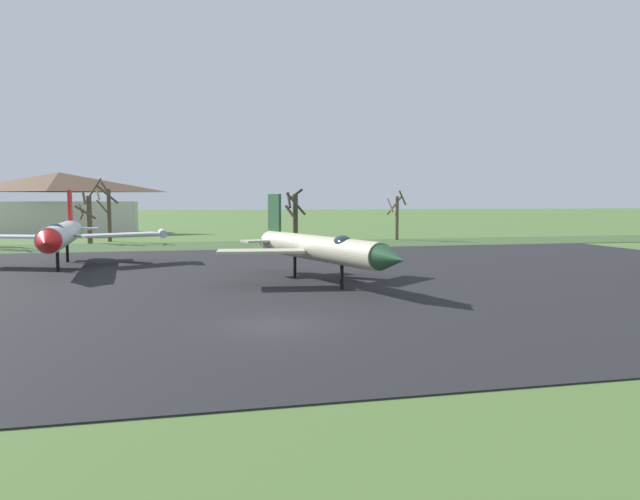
% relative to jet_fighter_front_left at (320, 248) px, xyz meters
% --- Properties ---
extents(ground_plane, '(600.00, 600.00, 0.00)m').
position_rel_jet_fighter_front_left_xyz_m(ground_plane, '(-4.39, -10.97, -2.20)').
color(ground_plane, '#4C6B33').
extents(asphalt_apron, '(82.37, 45.99, 0.05)m').
position_rel_jet_fighter_front_left_xyz_m(asphalt_apron, '(-4.39, 2.83, -2.18)').
color(asphalt_apron, black).
rests_on(asphalt_apron, ground).
extents(grass_verge_strip, '(142.37, 12.00, 0.06)m').
position_rel_jet_fighter_front_left_xyz_m(grass_verge_strip, '(-4.39, 31.82, -2.17)').
color(grass_verge_strip, '#3B552D').
rests_on(grass_verge_strip, ground).
extents(jet_fighter_front_left, '(11.47, 15.40, 5.42)m').
position_rel_jet_fighter_front_left_xyz_m(jet_fighter_front_left, '(0.00, 0.00, 0.00)').
color(jet_fighter_front_left, '#B7B293').
rests_on(jet_fighter_front_left, ground).
extents(jet_fighter_front_right, '(15.47, 17.60, 5.87)m').
position_rel_jet_fighter_front_left_xyz_m(jet_fighter_front_right, '(-16.67, 12.98, 0.28)').
color(jet_fighter_front_right, silver).
rests_on(jet_fighter_front_right, ground).
extents(bare_tree_center, '(2.91, 2.97, 7.60)m').
position_rel_jet_fighter_front_left_xyz_m(bare_tree_center, '(-18.60, 38.90, 1.05)').
color(bare_tree_center, brown).
rests_on(bare_tree_center, ground).
extents(bare_tree_right_of_center, '(2.84, 2.52, 7.26)m').
position_rel_jet_fighter_front_left_xyz_m(bare_tree_right_of_center, '(-16.75, 41.52, 1.61)').
color(bare_tree_right_of_center, brown).
rests_on(bare_tree_right_of_center, ground).
extents(bare_tree_far_right, '(2.45, 2.52, 6.50)m').
position_rel_jet_fighter_front_left_xyz_m(bare_tree_far_right, '(5.27, 36.39, 1.24)').
color(bare_tree_far_right, '#42382D').
rests_on(bare_tree_far_right, ground).
extents(bare_tree_backdrop_extra, '(2.25, 2.28, 6.28)m').
position_rel_jet_fighter_front_left_xyz_m(bare_tree_backdrop_extra, '(18.25, 36.16, 1.08)').
color(bare_tree_backdrop_extra, brown).
rests_on(bare_tree_backdrop_extra, ground).
extents(visitor_building, '(23.12, 11.49, 9.23)m').
position_rel_jet_fighter_front_left_xyz_m(visitor_building, '(-26.03, 62.19, 2.35)').
color(visitor_building, beige).
rests_on(visitor_building, ground).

